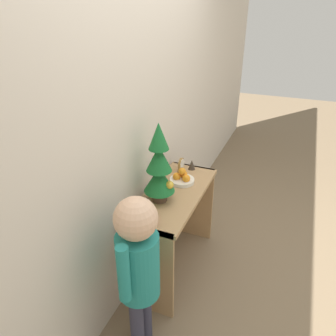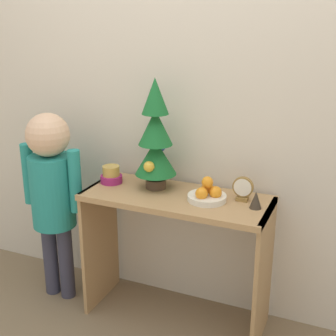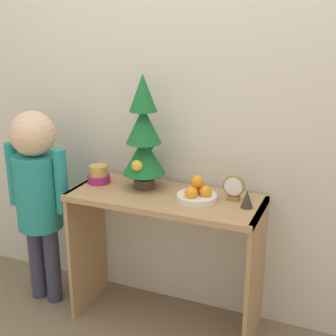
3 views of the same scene
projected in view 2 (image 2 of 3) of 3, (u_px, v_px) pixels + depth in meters
The scene contains 8 objects.
back_wall at pixel (195, 82), 2.38m from camera, with size 7.00×0.05×2.50m, color beige.
console_table at pixel (176, 228), 2.40m from camera, with size 0.94×0.39×0.72m.
mini_tree at pixel (155, 138), 2.36m from camera, with size 0.21×0.21×0.57m.
fruit_bowl at pixel (207, 194), 2.27m from camera, with size 0.19×0.19×0.12m.
singing_bowl at pixel (111, 175), 2.51m from camera, with size 0.12×0.12×0.09m.
desk_clock at pixel (243, 189), 2.26m from camera, with size 0.10×0.04×0.12m.
figurine at pixel (256, 200), 2.18m from camera, with size 0.06×0.06×0.08m.
child_figure at pixel (52, 185), 2.56m from camera, with size 0.38×0.24×1.09m.
Camera 2 is at (0.83, -1.82, 1.60)m, focal length 50.00 mm.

